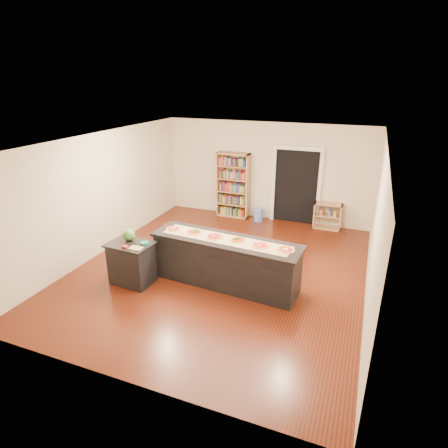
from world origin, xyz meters
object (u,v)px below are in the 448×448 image
at_px(bookshelf, 233,185).
at_px(watermelon, 129,235).
at_px(kitchen_island, 226,262).
at_px(low_shelf, 328,216).
at_px(waste_bin, 258,215).
at_px(side_counter, 132,263).

bearing_deg(bookshelf, watermelon, -98.40).
xyz_separation_m(kitchen_island, watermelon, (-1.88, -0.51, 0.50)).
height_order(low_shelf, waste_bin, low_shelf).
xyz_separation_m(side_counter, low_shelf, (3.33, 4.45, -0.07)).
bearing_deg(side_counter, low_shelf, 56.76).
height_order(kitchen_island, bookshelf, bookshelf).
bearing_deg(kitchen_island, watermelon, -160.34).
bearing_deg(side_counter, waste_bin, 75.68).
bearing_deg(watermelon, low_shelf, 51.75).
distance_m(waste_bin, watermelon, 4.53).
xyz_separation_m(bookshelf, watermelon, (-0.64, -4.32, 0.04)).
distance_m(kitchen_island, side_counter, 1.90).
xyz_separation_m(low_shelf, waste_bin, (-1.94, -0.13, -0.17)).
height_order(side_counter, low_shelf, side_counter).
bearing_deg(bookshelf, waste_bin, -8.27).
bearing_deg(side_counter, watermelon, 130.75).
bearing_deg(kitchen_island, low_shelf, 72.46).
bearing_deg(watermelon, waste_bin, 70.59).
relative_size(side_counter, bookshelf, 0.46).
relative_size(side_counter, watermelon, 3.54).
height_order(side_counter, watermelon, watermelon).
height_order(waste_bin, watermelon, watermelon).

